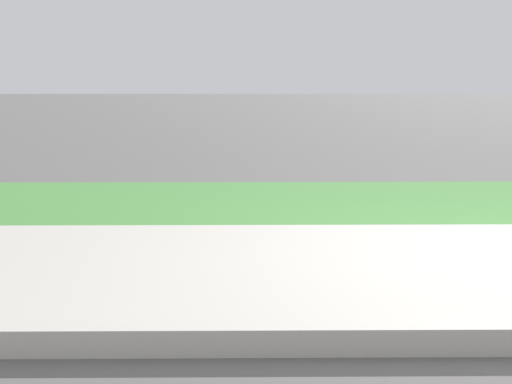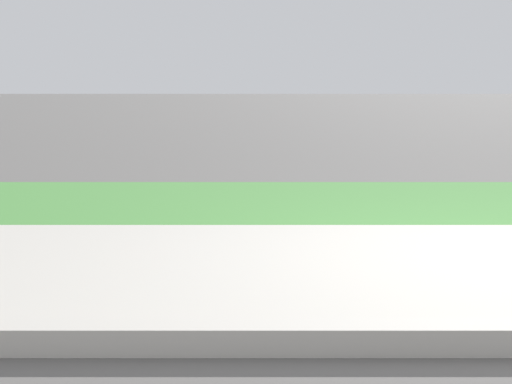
% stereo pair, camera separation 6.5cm
% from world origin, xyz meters
% --- Properties ---
extents(grass_verge, '(18.00, 2.47, 0.01)m').
position_xyz_m(grass_verge, '(0.00, 2.52, 0.00)').
color(grass_verge, '#47893D').
rests_on(grass_verge, ground).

